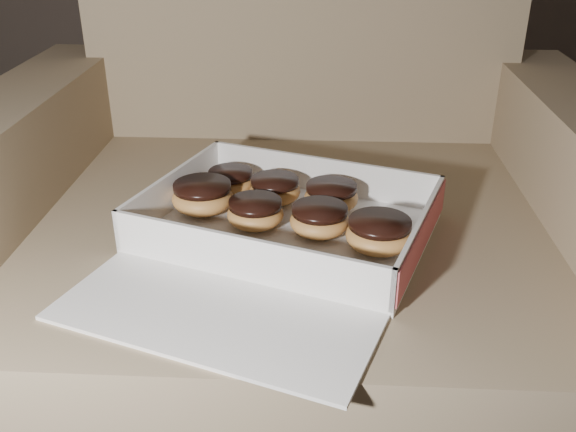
% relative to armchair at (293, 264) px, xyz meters
% --- Properties ---
extents(armchair, '(0.99, 0.84, 1.04)m').
position_rel_armchair_xyz_m(armchair, '(0.00, 0.00, 0.00)').
color(armchair, '#8A7758').
rests_on(armchair, floor).
extents(bakery_box, '(0.50, 0.54, 0.06)m').
position_rel_armchair_xyz_m(bakery_box, '(-0.01, -0.18, 0.15)').
color(bakery_box, white).
rests_on(bakery_box, armchair).
extents(donut_a, '(0.09, 0.09, 0.04)m').
position_rel_armchair_xyz_m(donut_a, '(0.12, -0.20, 0.17)').
color(donut_a, '#D38D4A').
rests_on(donut_a, bakery_box).
extents(donut_b, '(0.07, 0.07, 0.04)m').
position_rel_armchair_xyz_m(donut_b, '(-0.10, -0.03, 0.17)').
color(donut_b, '#D38D4A').
rests_on(donut_b, bakery_box).
extents(donut_c, '(0.08, 0.08, 0.04)m').
position_rel_armchair_xyz_m(donut_c, '(-0.03, -0.06, 0.17)').
color(donut_c, '#D38D4A').
rests_on(donut_c, bakery_box).
extents(donut_d, '(0.08, 0.08, 0.04)m').
position_rel_armchair_xyz_m(donut_d, '(-0.05, -0.14, 0.17)').
color(donut_d, '#D38D4A').
rests_on(donut_d, bakery_box).
extents(donut_e, '(0.08, 0.08, 0.04)m').
position_rel_armchair_xyz_m(donut_e, '(0.06, -0.08, 0.17)').
color(donut_e, '#D38D4A').
rests_on(donut_e, bakery_box).
extents(donut_f, '(0.09, 0.09, 0.05)m').
position_rel_armchair_xyz_m(donut_f, '(-0.13, -0.10, 0.17)').
color(donut_f, '#D38D4A').
rests_on(donut_f, bakery_box).
extents(donut_g, '(0.08, 0.08, 0.04)m').
position_rel_armchair_xyz_m(donut_g, '(0.04, -0.16, 0.17)').
color(donut_g, '#D38D4A').
rests_on(donut_g, bakery_box).
extents(crumb_a, '(0.01, 0.01, 0.00)m').
position_rel_armchair_xyz_m(crumb_a, '(-0.01, -0.21, 0.15)').
color(crumb_a, black).
rests_on(crumb_a, bakery_box).
extents(crumb_b, '(0.01, 0.01, 0.00)m').
position_rel_armchair_xyz_m(crumb_b, '(-0.07, -0.18, 0.15)').
color(crumb_b, black).
rests_on(crumb_b, bakery_box).
extents(crumb_c, '(0.01, 0.01, 0.00)m').
position_rel_armchair_xyz_m(crumb_c, '(-0.17, -0.18, 0.15)').
color(crumb_c, black).
rests_on(crumb_c, bakery_box).
extents(crumb_d, '(0.01, 0.01, 0.00)m').
position_rel_armchair_xyz_m(crumb_d, '(0.09, -0.29, 0.15)').
color(crumb_d, black).
rests_on(crumb_d, bakery_box).
extents(crumb_e, '(0.01, 0.01, 0.00)m').
position_rel_armchair_xyz_m(crumb_e, '(0.07, -0.27, 0.15)').
color(crumb_e, black).
rests_on(crumb_e, bakery_box).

